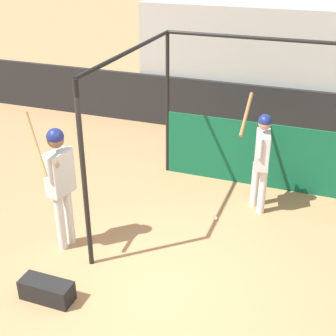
{
  "coord_description": "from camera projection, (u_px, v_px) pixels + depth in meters",
  "views": [
    {
      "loc": [
        1.82,
        -4.52,
        4.26
      ],
      "look_at": [
        -0.38,
        1.49,
        1.05
      ],
      "focal_mm": 50.0,
      "sensor_mm": 36.0,
      "label": 1
    }
  ],
  "objects": [
    {
      "name": "ground_plane",
      "position": [
        157.0,
        289.0,
        6.26
      ],
      "size": [
        60.0,
        60.0,
        0.0
      ],
      "primitive_type": "plane",
      "color": "#A8754C"
    },
    {
      "name": "outfield_wall",
      "position": [
        247.0,
        110.0,
        10.81
      ],
      "size": [
        24.0,
        0.12,
        1.22
      ],
      "color": "black",
      "rests_on": "ground"
    },
    {
      "name": "bleacher_section",
      "position": [
        263.0,
        58.0,
        11.83
      ],
      "size": [
        5.4,
        3.2,
        2.9
      ],
      "color": "#9E9E99",
      "rests_on": "ground"
    },
    {
      "name": "batting_cage",
      "position": [
        257.0,
        139.0,
        7.89
      ],
      "size": [
        3.71,
        3.25,
        2.76
      ],
      "color": "black",
      "rests_on": "ground"
    },
    {
      "name": "player_batter",
      "position": [
        261.0,
        154.0,
        7.65
      ],
      "size": [
        0.53,
        0.9,
        1.89
      ],
      "rotation": [
        0.0,
        0.0,
        1.75
      ],
      "color": "silver",
      "rests_on": "ground"
    },
    {
      "name": "player_waiting",
      "position": [
        59.0,
        177.0,
        6.62
      ],
      "size": [
        0.49,
        0.78,
        2.19
      ],
      "rotation": [
        0.0,
        0.0,
        -1.77
      ],
      "color": "silver",
      "rests_on": "ground"
    },
    {
      "name": "equipment_bag",
      "position": [
        47.0,
        290.0,
        6.04
      ],
      "size": [
        0.7,
        0.28,
        0.28
      ],
      "color": "black",
      "rests_on": "ground"
    },
    {
      "name": "baseball",
      "position": [
        215.0,
        218.0,
        7.76
      ],
      "size": [
        0.07,
        0.07,
        0.07
      ],
      "color": "white",
      "rests_on": "ground"
    }
  ]
}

